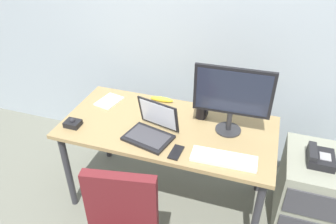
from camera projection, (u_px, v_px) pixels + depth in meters
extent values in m
plane|color=slate|center=(168.00, 196.00, 2.73)|extent=(8.00, 8.00, 0.00)
cube|color=#9BA7AF|center=(197.00, 5.00, 2.53)|extent=(6.00, 0.10, 2.80)
cube|color=#92794D|center=(168.00, 128.00, 2.34)|extent=(1.53, 0.74, 0.03)
cylinder|color=#2D2D33|center=(68.00, 172.00, 2.47)|extent=(0.05, 0.05, 0.70)
cylinder|color=#2D2D33|center=(256.00, 219.00, 2.11)|extent=(0.05, 0.05, 0.70)
cylinder|color=#2D2D33|center=(106.00, 126.00, 2.97)|extent=(0.05, 0.05, 0.70)
cylinder|color=#2D2D33|center=(263.00, 159.00, 2.60)|extent=(0.05, 0.05, 0.70)
cube|color=gray|center=(309.00, 191.00, 2.36)|extent=(0.42, 0.52, 0.61)
cube|color=#38383D|center=(315.00, 206.00, 2.08)|extent=(0.38, 0.01, 0.21)
cube|color=black|center=(321.00, 159.00, 2.16)|extent=(0.17, 0.20, 0.06)
cube|color=black|center=(313.00, 151.00, 2.15)|extent=(0.05, 0.18, 0.04)
cube|color=gray|center=(325.00, 157.00, 2.13)|extent=(0.07, 0.08, 0.01)
cube|color=maroon|center=(121.00, 204.00, 1.75)|extent=(0.40, 0.13, 0.42)
cylinder|color=#262628|center=(228.00, 130.00, 2.28)|extent=(0.18, 0.18, 0.01)
cylinder|color=#262628|center=(229.00, 121.00, 2.24)|extent=(0.04, 0.04, 0.14)
cube|color=black|center=(233.00, 91.00, 2.11)|extent=(0.52, 0.04, 0.34)
cube|color=#1E2333|center=(233.00, 93.00, 2.10)|extent=(0.48, 0.02, 0.30)
cube|color=silver|center=(224.00, 159.00, 2.02)|extent=(0.41, 0.15, 0.02)
cube|color=white|center=(224.00, 157.00, 2.01)|extent=(0.39, 0.13, 0.01)
cube|color=black|center=(148.00, 138.00, 2.20)|extent=(0.35, 0.29, 0.02)
cube|color=#38383D|center=(148.00, 136.00, 2.19)|extent=(0.30, 0.22, 0.00)
cube|color=black|center=(158.00, 114.00, 2.22)|extent=(0.31, 0.12, 0.22)
cube|color=silver|center=(158.00, 115.00, 2.22)|extent=(0.27, 0.10, 0.19)
cube|color=black|center=(73.00, 124.00, 2.32)|extent=(0.11, 0.09, 0.04)
sphere|color=#232328|center=(72.00, 121.00, 2.30)|extent=(0.04, 0.04, 0.04)
cylinder|color=black|center=(201.00, 112.00, 2.39)|extent=(0.08, 0.08, 0.09)
torus|color=black|center=(207.00, 113.00, 2.38)|extent=(0.01, 0.06, 0.06)
cube|color=white|center=(109.00, 101.00, 2.60)|extent=(0.19, 0.23, 0.01)
cube|color=black|center=(176.00, 152.00, 2.08)|extent=(0.08, 0.15, 0.01)
ellipsoid|color=yellow|center=(162.00, 99.00, 2.60)|extent=(0.19, 0.05, 0.04)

